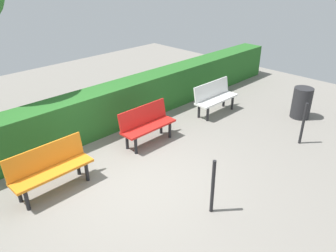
{
  "coord_description": "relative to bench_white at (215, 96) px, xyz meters",
  "views": [
    {
      "loc": [
        3.27,
        4.18,
        3.77
      ],
      "look_at": [
        -1.34,
        -0.4,
        0.55
      ],
      "focal_mm": 35.48,
      "sensor_mm": 36.0,
      "label": 1
    }
  ],
  "objects": [
    {
      "name": "ground_plane",
      "position": [
        3.62,
        0.87,
        -0.48
      ],
      "size": [
        16.93,
        16.93,
        0.0
      ],
      "primitive_type": "plane",
      "color": "gray"
    },
    {
      "name": "bench_white",
      "position": [
        0.0,
        0.0,
        0.0
      ],
      "size": [
        1.4,
        0.48,
        0.86
      ],
      "rotation": [
        0.0,
        0.0,
        -0.01
      ],
      "color": "white",
      "rests_on": "ground_plane"
    },
    {
      "name": "bench_red",
      "position": [
        2.43,
        -0.07,
        -0.0
      ],
      "size": [
        1.35,
        0.46,
        0.86
      ],
      "rotation": [
        0.0,
        0.0,
        -0.0
      ],
      "color": "red",
      "rests_on": "ground_plane"
    },
    {
      "name": "bench_orange",
      "position": [
        4.84,
        0.04,
        0.0
      ],
      "size": [
        1.48,
        0.47,
        0.86
      ],
      "rotation": [
        0.0,
        0.0,
        0.01
      ],
      "color": "orange",
      "rests_on": "ground_plane"
    },
    {
      "name": "hedge_row",
      "position": [
        2.53,
        -1.31,
        0.05
      ],
      "size": [
        12.93,
        0.7,
        1.06
      ],
      "primitive_type": "cube",
      "color": "#266023",
      "rests_on": "ground_plane"
    },
    {
      "name": "railing_post_near",
      "position": [
        -0.01,
        2.49,
        0.02
      ],
      "size": [
        0.06,
        0.06,
        1.0
      ],
      "primitive_type": "cylinder",
      "color": "black",
      "rests_on": "ground_plane"
    },
    {
      "name": "railing_post_mid",
      "position": [
        3.28,
        2.49,
        0.02
      ],
      "size": [
        0.06,
        0.06,
        1.0
      ],
      "primitive_type": "cylinder",
      "color": "black",
      "rests_on": "ground_plane"
    },
    {
      "name": "trash_bin",
      "position": [
        -1.39,
        1.83,
        -0.07
      ],
      "size": [
        0.5,
        0.5,
        0.83
      ],
      "primitive_type": "cylinder",
      "color": "#262628",
      "rests_on": "ground_plane"
    }
  ]
}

